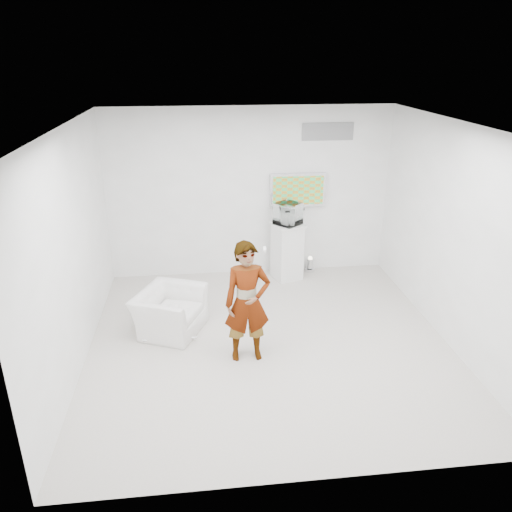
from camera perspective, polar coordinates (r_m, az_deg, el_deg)
name	(u,v)px	position (r m, az deg, el deg)	size (l,w,h in m)	color
room	(270,243)	(6.51, 1.60, 1.49)	(5.01, 5.01, 3.00)	beige
tv	(298,190)	(8.94, 4.79, 7.54)	(1.00, 0.08, 0.60)	silver
logo_decal	(328,132)	(8.89, 8.21, 13.89)	(0.90, 0.02, 0.30)	gray
person	(247,302)	(6.46, -1.00, -5.31)	(0.60, 0.39, 1.64)	silver
armchair	(170,311)	(7.41, -9.83, -6.26)	(0.96, 0.84, 0.62)	silver
pedestal	(287,251)	(8.93, 3.57, 0.55)	(0.50, 0.50, 1.02)	white
floor_uplight	(310,264)	(9.36, 6.19, -0.94)	(0.18, 0.18, 0.29)	silver
vitrine	(288,214)	(8.70, 3.68, 4.85)	(0.38, 0.38, 0.38)	white
console	(288,219)	(8.73, 3.67, 4.26)	(0.04, 0.14, 0.19)	white
wii_remote	(265,250)	(6.36, 1.00, 0.74)	(0.04, 0.14, 0.04)	white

